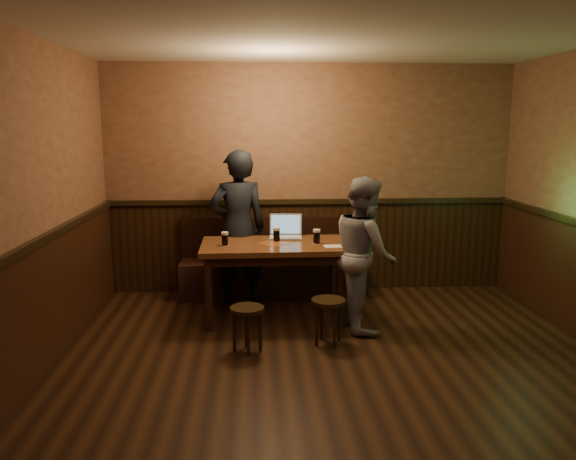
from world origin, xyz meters
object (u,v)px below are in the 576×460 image
at_px(pint_right, 317,236).
at_px(laptop, 286,232).
at_px(bench, 272,270).
at_px(stool_right, 328,308).
at_px(stool_left, 247,316).
at_px(person_suit, 238,229).
at_px(pub_table, 274,253).
at_px(pint_left, 225,239).
at_px(pint_mid, 277,235).
at_px(person_grey, 365,253).

distance_m(pint_right, laptop, 0.47).
height_order(bench, stool_right, bench).
height_order(stool_right, laptop, laptop).
relative_size(stool_left, person_suit, 0.24).
relative_size(pub_table, pint_left, 10.54).
bearing_deg(person_suit, pint_mid, 124.38).
bearing_deg(laptop, person_suit, 165.66).
bearing_deg(pint_left, stool_left, -74.26).
bearing_deg(pub_table, stool_right, -59.13).
bearing_deg(bench, person_suit, -139.56).
height_order(pint_left, person_grey, person_grey).
xyz_separation_m(stool_right, laptop, (-0.34, 1.10, 0.54)).
relative_size(stool_right, person_suit, 0.25).
height_order(stool_right, pint_left, pint_left).
relative_size(stool_right, pint_right, 2.83).
distance_m(pint_left, laptop, 0.77).
xyz_separation_m(laptop, person_suit, (-0.54, 0.18, 0.01)).
height_order(pub_table, pint_right, pint_right).
bearing_deg(stool_left, pint_left, 105.74).
bearing_deg(stool_left, laptop, 70.93).
distance_m(stool_left, person_suit, 1.52).
bearing_deg(person_suit, pint_left, 66.19).
relative_size(bench, stool_right, 4.98).
height_order(stool_left, pint_mid, pint_mid).
xyz_separation_m(person_suit, person_grey, (1.30, -0.83, -0.12)).
xyz_separation_m(laptop, person_grey, (0.77, -0.65, -0.11)).
xyz_separation_m(pint_mid, pint_right, (0.42, -0.13, 0.00)).
xyz_separation_m(bench, person_grey, (0.91, -1.16, 0.47)).
bearing_deg(stool_left, person_suit, 94.52).
height_order(pint_left, person_suit, person_suit).
bearing_deg(person_grey, pint_mid, 59.72).
distance_m(bench, pint_right, 1.15).
bearing_deg(pint_mid, person_grey, -25.67).
distance_m(pub_table, pint_left, 0.55).
bearing_deg(stool_right, pub_table, 121.70).
relative_size(stool_left, pint_right, 2.72).
bearing_deg(bench, pint_left, -119.33).
xyz_separation_m(stool_right, person_suit, (-0.88, 1.28, 0.54)).
distance_m(pint_mid, pint_right, 0.44).
bearing_deg(pub_table, pint_mid, 70.51).
bearing_deg(stool_right, person_suit, 124.48).
bearing_deg(pint_mid, stool_left, -107.33).
xyz_separation_m(stool_right, pint_right, (-0.03, 0.74, 0.55)).
relative_size(bench, pint_right, 14.08).
bearing_deg(stool_left, person_grey, 26.00).
height_order(pub_table, stool_right, pub_table).
relative_size(bench, stool_left, 5.17).
bearing_deg(person_suit, laptop, 149.37).
bearing_deg(stool_left, pint_right, 49.91).
xyz_separation_m(stool_right, person_grey, (0.43, 0.45, 0.43)).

